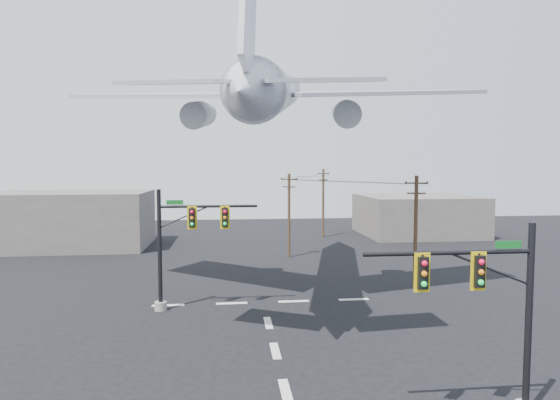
{
  "coord_description": "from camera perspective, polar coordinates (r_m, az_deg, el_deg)",
  "views": [
    {
      "loc": [
        -2.15,
        -17.53,
        8.75
      ],
      "look_at": [
        0.34,
        5.0,
        7.12
      ],
      "focal_mm": 30.0,
      "sensor_mm": 36.0,
      "label": 1
    }
  ],
  "objects": [
    {
      "name": "ground",
      "position": [
        19.71,
        0.67,
        -22.26
      ],
      "size": [
        120.0,
        120.0,
        0.0
      ],
      "primitive_type": "plane",
      "color": "black",
      "rests_on": "ground"
    },
    {
      "name": "lane_markings",
      "position": [
        24.57,
        -0.9,
        -16.74
      ],
      "size": [
        14.0,
        21.2,
        0.01
      ],
      "color": "beige",
      "rests_on": "ground"
    },
    {
      "name": "signal_mast_near",
      "position": [
        17.98,
        24.74,
        -12.74
      ],
      "size": [
        6.24,
        0.75,
        6.85
      ],
      "color": "gray",
      "rests_on": "ground"
    },
    {
      "name": "signal_mast_far",
      "position": [
        29.07,
        -12.03,
        -5.55
      ],
      "size": [
        6.27,
        0.81,
        7.39
      ],
      "color": "gray",
      "rests_on": "ground"
    },
    {
      "name": "utility_pole_a",
      "position": [
        34.76,
        16.2,
        -3.51
      ],
      "size": [
        1.6,
        0.49,
        8.12
      ],
      "rotation": [
        0.0,
        0.0,
        -0.24
      ],
      "color": "#4C3820",
      "rests_on": "ground"
    },
    {
      "name": "utility_pole_b",
      "position": [
        44.85,
        1.1,
        -1.69
      ],
      "size": [
        1.57,
        0.66,
        8.07
      ],
      "rotation": [
        0.0,
        0.0,
        -0.35
      ],
      "color": "#4C3820",
      "rests_on": "ground"
    },
    {
      "name": "utility_pole_c",
      "position": [
        58.0,
        5.28,
        -0.19
      ],
      "size": [
        1.62,
        0.83,
        8.45
      ],
      "rotation": [
        0.0,
        0.0,
        0.43
      ],
      "color": "#4C3820",
      "rests_on": "ground"
    },
    {
      "name": "power_lines",
      "position": [
        45.02,
        5.38,
        2.59
      ],
      "size": [
        8.97,
        24.85,
        0.18
      ],
      "color": "black"
    },
    {
      "name": "airliner",
      "position": [
        33.06,
        -0.99,
        13.17
      ],
      "size": [
        27.99,
        29.8,
        7.9
      ],
      "rotation": [
        0.0,
        -0.16,
        1.39
      ],
      "color": "silver"
    },
    {
      "name": "building_left",
      "position": [
        55.77,
        -24.95,
        -2.2
      ],
      "size": [
        18.0,
        10.0,
        6.0
      ],
      "primitive_type": "cube",
      "color": "#67615B",
      "rests_on": "ground"
    },
    {
      "name": "building_right",
      "position": [
        62.7,
        16.4,
        -1.78
      ],
      "size": [
        14.0,
        12.0,
        5.0
      ],
      "primitive_type": "cube",
      "color": "#67615B",
      "rests_on": "ground"
    }
  ]
}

